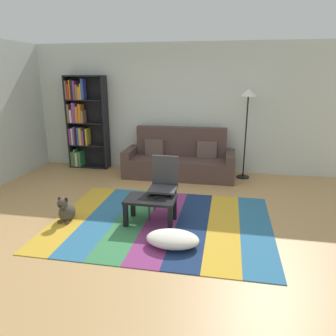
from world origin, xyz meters
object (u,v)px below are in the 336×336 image
object	(u,v)px
couch	(179,160)
pouf	(173,239)
folding_chair	(164,181)
dog	(66,211)
bookshelf	(83,122)
coffee_table	(150,203)
standing_lamp	(248,104)
tv_remote	(159,197)

from	to	relation	value
couch	pouf	size ratio (longest dim) A/B	3.40
couch	folding_chair	xyz separation A→B (m)	(0.06, -1.94, 0.20)
couch	dog	xyz separation A→B (m)	(-1.29, -2.45, -0.18)
pouf	folding_chair	bearing A→B (deg)	107.60
pouf	couch	bearing A→B (deg)	97.08
bookshelf	pouf	xyz separation A→B (m)	(2.59, -3.16, -0.93)
bookshelf	dog	xyz separation A→B (m)	(0.94, -2.73, -0.88)
coffee_table	pouf	distance (m)	0.75
bookshelf	pouf	size ratio (longest dim) A/B	3.07
coffee_table	standing_lamp	world-z (taller)	standing_lamp
standing_lamp	pouf	bearing A→B (deg)	-107.70
folding_chair	pouf	bearing A→B (deg)	-46.30
pouf	folding_chair	xyz separation A→B (m)	(-0.30, 0.94, 0.43)
coffee_table	dog	bearing A→B (deg)	-172.86
standing_lamp	tv_remote	size ratio (longest dim) A/B	11.97
bookshelf	pouf	world-z (taller)	bookshelf
tv_remote	bookshelf	bearing A→B (deg)	171.47
coffee_table	dog	world-z (taller)	dog
couch	coffee_table	xyz separation A→B (m)	(-0.06, -2.29, -0.03)
bookshelf	dog	world-z (taller)	bookshelf
couch	folding_chair	size ratio (longest dim) A/B	2.51
coffee_table	dog	xyz separation A→B (m)	(-1.23, -0.15, -0.15)
standing_lamp	couch	bearing A→B (deg)	-174.42
bookshelf	dog	size ratio (longest dim) A/B	5.13
coffee_table	tv_remote	xyz separation A→B (m)	(0.12, 0.04, 0.09)
standing_lamp	folding_chair	world-z (taller)	standing_lamp
bookshelf	folding_chair	size ratio (longest dim) A/B	2.27
couch	dog	distance (m)	2.77
folding_chair	tv_remote	bearing A→B (deg)	-65.05
standing_lamp	tv_remote	bearing A→B (deg)	-117.98
coffee_table	folding_chair	bearing A→B (deg)	70.82
bookshelf	dog	distance (m)	3.02
pouf	tv_remote	distance (m)	0.76
couch	tv_remote	bearing A→B (deg)	-88.66
dog	standing_lamp	distance (m)	3.90
folding_chair	coffee_table	bearing A→B (deg)	-83.09
pouf	folding_chair	distance (m)	1.08
dog	standing_lamp	world-z (taller)	standing_lamp
coffee_table	standing_lamp	distance (m)	3.03
bookshelf	tv_remote	distance (m)	3.47
coffee_table	standing_lamp	bearing A→B (deg)	60.31
bookshelf	standing_lamp	xyz separation A→B (m)	(3.55, -0.15, 0.46)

